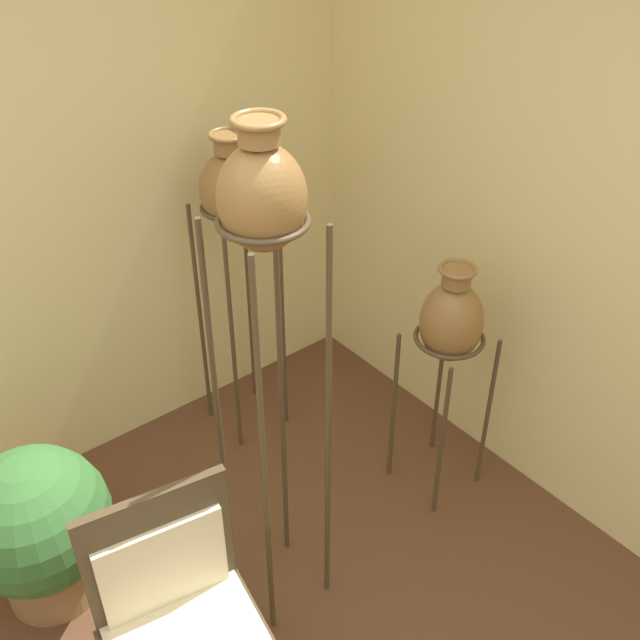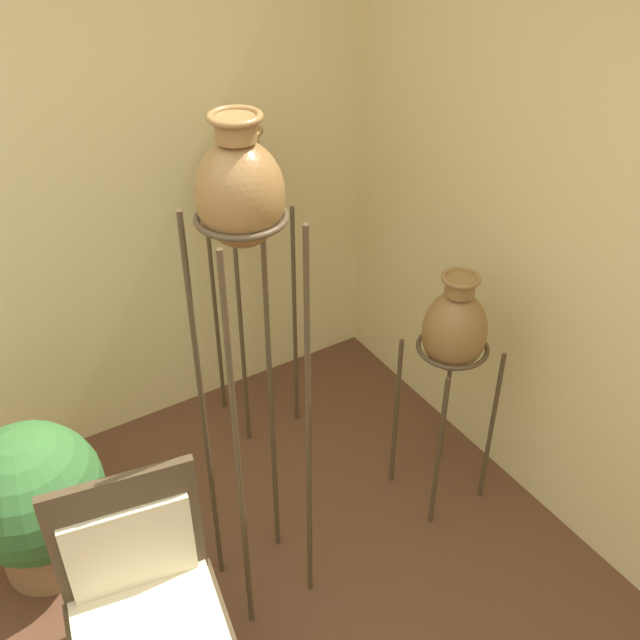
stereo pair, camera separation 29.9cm
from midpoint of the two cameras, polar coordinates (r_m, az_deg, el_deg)
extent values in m
cylinder|color=#473823|center=(2.53, -7.73, -11.81)|extent=(0.02, 0.02, 1.67)
cylinder|color=#473823|center=(2.63, -2.68, -9.20)|extent=(0.02, 0.02, 1.67)
cylinder|color=#473823|center=(2.71, -10.85, -8.45)|extent=(0.02, 0.02, 1.67)
cylinder|color=#473823|center=(2.80, -6.03, -6.16)|extent=(0.02, 0.02, 1.67)
torus|color=#473823|center=(2.18, -8.33, 7.36)|extent=(0.28, 0.28, 0.02)
ellipsoid|color=olive|center=(2.15, -8.49, 9.07)|extent=(0.26, 0.26, 0.32)
cylinder|color=olive|center=(2.07, -8.95, 13.89)|extent=(0.12, 0.12, 0.07)
torus|color=olive|center=(2.06, -9.04, 14.75)|extent=(0.15, 0.15, 0.02)
cylinder|color=#473823|center=(3.46, -9.12, -2.13)|extent=(0.02, 0.02, 1.22)
cylinder|color=#473823|center=(3.58, -5.25, -0.44)|extent=(0.02, 0.02, 1.22)
cylinder|color=#473823|center=(3.67, -11.41, -0.05)|extent=(0.02, 0.02, 1.22)
cylinder|color=#473823|center=(3.78, -7.69, 1.49)|extent=(0.02, 0.02, 1.22)
torus|color=#473823|center=(3.31, -9.26, 8.45)|extent=(0.29, 0.29, 0.02)
ellipsoid|color=olive|center=(3.28, -9.38, 9.65)|extent=(0.28, 0.28, 0.34)
cylinder|color=olive|center=(3.20, -9.74, 13.04)|extent=(0.13, 0.13, 0.08)
torus|color=olive|center=(3.18, -9.81, 13.68)|extent=(0.16, 0.16, 0.02)
cylinder|color=#473823|center=(3.24, 6.63, -9.51)|extent=(0.02, 0.02, 0.82)
cylinder|color=#473823|center=(3.41, 10.20, -7.25)|extent=(0.02, 0.02, 0.82)
cylinder|color=#473823|center=(3.40, 3.12, -6.85)|extent=(0.02, 0.02, 0.82)
cylinder|color=#473823|center=(3.56, 6.70, -4.83)|extent=(0.02, 0.02, 0.82)
torus|color=#473823|center=(3.14, 7.16, -1.45)|extent=(0.30, 0.30, 0.02)
ellipsoid|color=olive|center=(3.09, 7.27, -0.24)|extent=(0.26, 0.26, 0.36)
cylinder|color=olive|center=(2.98, 7.57, 3.18)|extent=(0.12, 0.12, 0.07)
torus|color=olive|center=(2.96, 7.62, 3.78)|extent=(0.16, 0.16, 0.02)
cylinder|color=#473823|center=(2.93, -9.62, -22.07)|extent=(0.02, 0.02, 0.46)
cube|color=#473823|center=(2.51, -15.66, -16.81)|extent=(0.47, 0.11, 0.51)
cube|color=beige|center=(2.53, -15.30, -17.98)|extent=(0.40, 0.09, 0.36)
cylinder|color=olive|center=(3.42, -22.24, -17.48)|extent=(0.37, 0.37, 0.20)
torus|color=olive|center=(3.34, -22.63, -16.40)|extent=(0.40, 0.40, 0.02)
sphere|color=#387033|center=(3.19, -23.50, -13.91)|extent=(0.57, 0.57, 0.57)
camera|label=1|loc=(0.15, -92.86, -1.98)|focal=42.00mm
camera|label=2|loc=(0.15, 87.14, 1.98)|focal=42.00mm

